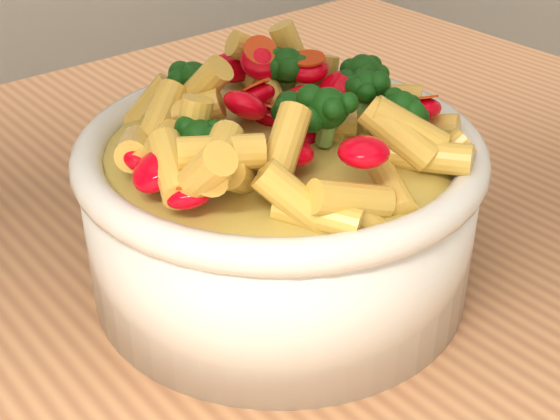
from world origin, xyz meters
TOP-DOWN VIEW (x-y plane):
  - serving_bowl at (0.12, -0.02)m, footprint 0.24×0.24m
  - pasta_salad at (0.12, -0.02)m, footprint 0.19×0.19m

SIDE VIEW (x-z plane):
  - serving_bowl at x=0.12m, z-range 0.90..1.00m
  - pasta_salad at x=0.12m, z-range 0.99..1.04m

